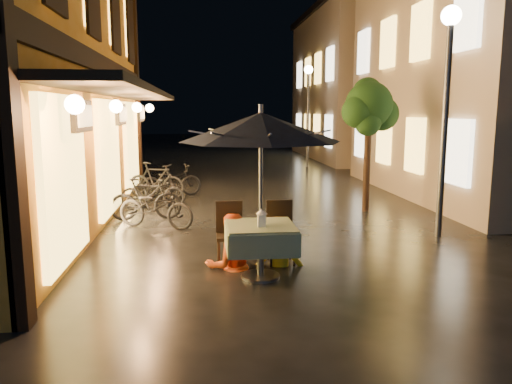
{
  "coord_description": "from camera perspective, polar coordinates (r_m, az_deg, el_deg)",
  "views": [
    {
      "loc": [
        -1.48,
        -6.85,
        2.38
      ],
      "look_at": [
        -0.66,
        0.6,
        1.15
      ],
      "focal_mm": 35.0,
      "sensor_mm": 36.0,
      "label": 1
    }
  ],
  "objects": [
    {
      "name": "east_building_far",
      "position": [
        26.44,
        13.88,
        11.82
      ],
      "size": [
        7.3,
        10.3,
        7.3
      ],
      "color": "tan",
      "rests_on": "ground"
    },
    {
      "name": "bicycle_1",
      "position": [
        11.14,
        -12.49,
        -0.8
      ],
      "size": [
        1.58,
        0.58,
        0.93
      ],
      "primitive_type": "imported",
      "rotation": [
        0.0,
        0.0,
        1.67
      ],
      "color": "black",
      "rests_on": "ground"
    },
    {
      "name": "cafe_table",
      "position": [
        7.13,
        0.53,
        -5.25
      ],
      "size": [
        0.99,
        0.99,
        0.78
      ],
      "color": "#59595E",
      "rests_on": "ground"
    },
    {
      "name": "bicycle_4",
      "position": [
        14.1,
        -9.69,
        1.29
      ],
      "size": [
        1.78,
        1.0,
        0.89
      ],
      "primitive_type": "imported",
      "rotation": [
        0.0,
        0.0,
        1.83
      ],
      "color": "black",
      "rests_on": "ground"
    },
    {
      "name": "ground",
      "position": [
        7.4,
        5.69,
        -9.5
      ],
      "size": [
        90.0,
        90.0,
        0.0
      ],
      "primitive_type": "plane",
      "color": "black",
      "rests_on": "ground"
    },
    {
      "name": "streetlamp_far",
      "position": [
        21.33,
        5.97,
        10.71
      ],
      "size": [
        0.36,
        0.36,
        4.23
      ],
      "color": "#59595E",
      "rests_on": "ground"
    },
    {
      "name": "person_yellow",
      "position": [
        7.71,
        2.75,
        -3.03
      ],
      "size": [
        1.03,
        0.7,
        1.47
      ],
      "primitive_type": "imported",
      "rotation": [
        0.0,
        0.0,
        2.96
      ],
      "color": "yellow",
      "rests_on": "ground"
    },
    {
      "name": "patio_umbrella",
      "position": [
        6.9,
        0.55,
        7.39
      ],
      "size": [
        2.26,
        2.26,
        2.46
      ],
      "color": "#59595E",
      "rests_on": "ground"
    },
    {
      "name": "bicycle_3",
      "position": [
        13.76,
        -11.36,
        1.28
      ],
      "size": [
        1.71,
        1.08,
        1.0
      ],
      "primitive_type": "imported",
      "rotation": [
        0.0,
        0.0,
        1.17
      ],
      "color": "black",
      "rests_on": "ground"
    },
    {
      "name": "streetlamp_near",
      "position": [
        9.93,
        21.03,
        11.82
      ],
      "size": [
        0.36,
        0.36,
        4.23
      ],
      "color": "#59595E",
      "rests_on": "ground"
    },
    {
      "name": "cafe_chair_right",
      "position": [
        7.9,
        2.78,
        -4.17
      ],
      "size": [
        0.42,
        0.42,
        0.97
      ],
      "color": "black",
      "rests_on": "ground"
    },
    {
      "name": "person_orange",
      "position": [
        7.56,
        -2.95,
        -2.61
      ],
      "size": [
        0.92,
        0.78,
        1.64
      ],
      "primitive_type": "imported",
      "rotation": [
        0.0,
        0.0,
        3.37
      ],
      "color": "#F65C21",
      "rests_on": "ground"
    },
    {
      "name": "bicycle_2",
      "position": [
        12.45,
        -11.75,
        0.0
      ],
      "size": [
        1.56,
        0.56,
        0.81
      ],
      "primitive_type": "imported",
      "rotation": [
        0.0,
        0.0,
        1.59
      ],
      "color": "black",
      "rests_on": "ground"
    },
    {
      "name": "cafe_chair_left",
      "position": [
        7.82,
        -3.03,
        -4.32
      ],
      "size": [
        0.42,
        0.42,
        0.97
      ],
      "color": "black",
      "rests_on": "ground"
    },
    {
      "name": "bicycle_0",
      "position": [
        10.34,
        -11.38,
        -1.69
      ],
      "size": [
        1.76,
        1.23,
        0.88
      ],
      "primitive_type": "imported",
      "rotation": [
        0.0,
        0.0,
        1.14
      ],
      "color": "black",
      "rests_on": "ground"
    },
    {
      "name": "table_lantern",
      "position": [
        6.93,
        0.65,
        -2.85
      ],
      "size": [
        0.16,
        0.16,
        0.25
      ],
      "color": "white",
      "rests_on": "cafe_table"
    },
    {
      "name": "street_tree",
      "position": [
        12.01,
        12.83,
        9.28
      ],
      "size": [
        1.43,
        1.2,
        3.15
      ],
      "color": "black",
      "rests_on": "ground"
    }
  ]
}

